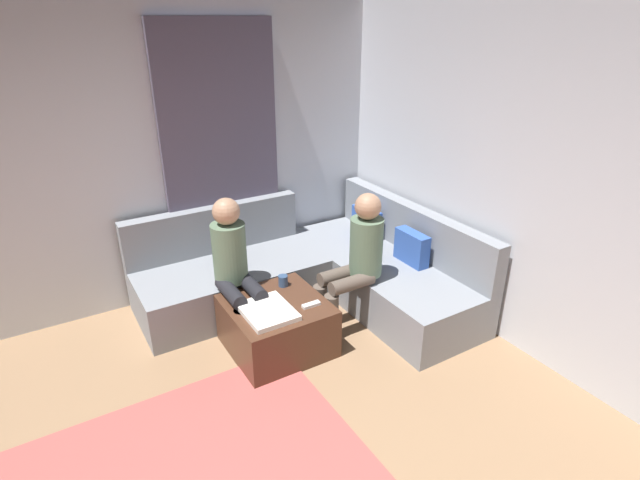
# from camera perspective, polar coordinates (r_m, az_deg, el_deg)

# --- Properties ---
(wall_back) EXTENTS (6.00, 0.12, 2.70)m
(wall_back) POSITION_cam_1_polar(r_m,az_deg,el_deg) (3.70, 32.15, 2.47)
(wall_back) COLOR silver
(wall_back) RESTS_ON ground_plane
(wall_left) EXTENTS (0.12, 6.00, 2.70)m
(wall_left) POSITION_cam_1_polar(r_m,az_deg,el_deg) (4.56, -27.24, 7.16)
(wall_left) COLOR silver
(wall_left) RESTS_ON ground_plane
(curtain_panel) EXTENTS (0.06, 1.10, 2.50)m
(curtain_panel) POSITION_cam_1_polar(r_m,az_deg,el_deg) (4.75, -11.18, 8.74)
(curtain_panel) COLOR #595166
(curtain_panel) RESTS_ON ground_plane
(sectional_couch) EXTENTS (2.10, 2.55, 0.87)m
(sectional_couch) POSITION_cam_1_polar(r_m,az_deg,el_deg) (4.70, -0.27, -3.73)
(sectional_couch) COLOR gray
(sectional_couch) RESTS_ON ground_plane
(ottoman) EXTENTS (0.76, 0.76, 0.42)m
(ottoman) POSITION_cam_1_polar(r_m,az_deg,el_deg) (4.08, -5.01, -9.80)
(ottoman) COLOR #4C2D1E
(ottoman) RESTS_ON ground_plane
(folded_blanket) EXTENTS (0.44, 0.36, 0.04)m
(folded_blanket) POSITION_cam_1_polar(r_m,az_deg,el_deg) (3.83, -6.07, -8.19)
(folded_blanket) COLOR white
(folded_blanket) RESTS_ON ottoman
(coffee_mug) EXTENTS (0.08, 0.08, 0.10)m
(coffee_mug) POSITION_cam_1_polar(r_m,az_deg,el_deg) (4.18, -4.28, -4.71)
(coffee_mug) COLOR #334C72
(coffee_mug) RESTS_ON ottoman
(game_remote) EXTENTS (0.05, 0.15, 0.02)m
(game_remote) POSITION_cam_1_polar(r_m,az_deg,el_deg) (3.91, -1.02, -7.48)
(game_remote) COLOR white
(game_remote) RESTS_ON ottoman
(person_on_couch_back) EXTENTS (0.30, 0.60, 1.20)m
(person_on_couch_back) POSITION_cam_1_polar(r_m,az_deg,el_deg) (4.15, 4.23, -1.97)
(person_on_couch_back) COLOR brown
(person_on_couch_back) RESTS_ON ground_plane
(person_on_couch_side) EXTENTS (0.60, 0.30, 1.20)m
(person_on_couch_side) POSITION_cam_1_polar(r_m,az_deg,el_deg) (4.07, -9.81, -2.85)
(person_on_couch_side) COLOR black
(person_on_couch_side) RESTS_ON ground_plane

